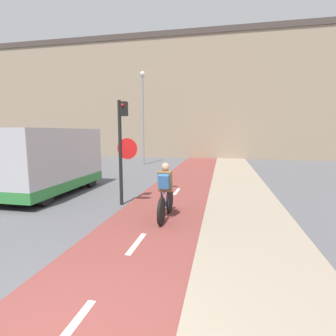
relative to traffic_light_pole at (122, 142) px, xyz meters
The scene contains 5 objects.
building_row_background 18.50m from the traffic_light_pole, 85.62° to the left, with size 60.00×5.20×11.06m.
traffic_light_pole is the anchor object (origin of this frame).
street_lamp_far 10.84m from the traffic_light_pole, 103.61° to the left, with size 0.36×0.36×6.56m.
cyclist_near 2.39m from the traffic_light_pole, 33.91° to the right, with size 0.46×1.78×1.56m.
van 3.58m from the traffic_light_pole, 165.78° to the left, with size 2.13×4.63×2.50m.
Camera 1 is at (1.74, -2.06, 2.39)m, focal length 28.00 mm.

